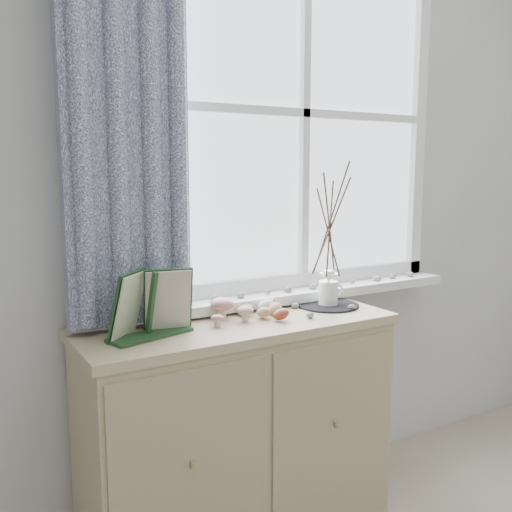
{
  "coord_description": "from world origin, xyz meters",
  "views": [
    {
      "loc": [
        -1.14,
        -0.06,
        1.41
      ],
      "look_at": [
        -0.1,
        1.7,
        1.1
      ],
      "focal_mm": 40.0,
      "sensor_mm": 36.0,
      "label": 1
    }
  ],
  "objects_px": {
    "sideboard": "(239,429)",
    "toadstool_cluster": "(227,308)",
    "twig_pitcher": "(330,223)",
    "botanical_book": "(153,304)"
  },
  "relations": [
    {
      "from": "toadstool_cluster",
      "to": "twig_pitcher",
      "type": "height_order",
      "value": "twig_pitcher"
    },
    {
      "from": "botanical_book",
      "to": "toadstool_cluster",
      "type": "height_order",
      "value": "botanical_book"
    },
    {
      "from": "twig_pitcher",
      "to": "botanical_book",
      "type": "bearing_deg",
      "value": -160.32
    },
    {
      "from": "sideboard",
      "to": "twig_pitcher",
      "type": "distance_m",
      "value": 0.89
    },
    {
      "from": "sideboard",
      "to": "toadstool_cluster",
      "type": "height_order",
      "value": "toadstool_cluster"
    },
    {
      "from": "sideboard",
      "to": "toadstool_cluster",
      "type": "bearing_deg",
      "value": 130.57
    },
    {
      "from": "botanical_book",
      "to": "twig_pitcher",
      "type": "height_order",
      "value": "twig_pitcher"
    },
    {
      "from": "sideboard",
      "to": "twig_pitcher",
      "type": "relative_size",
      "value": 1.99
    },
    {
      "from": "twig_pitcher",
      "to": "toadstool_cluster",
      "type": "bearing_deg",
      "value": -166.78
    },
    {
      "from": "sideboard",
      "to": "botanical_book",
      "type": "relative_size",
      "value": 3.52
    }
  ]
}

